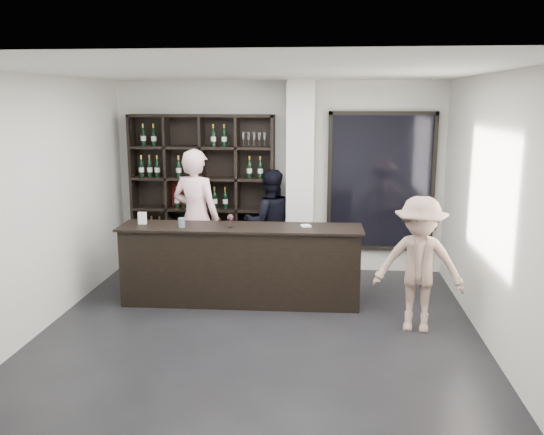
# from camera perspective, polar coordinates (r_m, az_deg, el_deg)

# --- Properties ---
(floor) EXTENTS (5.00, 5.50, 0.01)m
(floor) POSITION_cam_1_polar(r_m,az_deg,el_deg) (6.60, -1.43, -11.82)
(floor) COLOR black
(floor) RESTS_ON ground
(wine_shelf) EXTENTS (2.20, 0.35, 2.40)m
(wine_shelf) POSITION_cam_1_polar(r_m,az_deg,el_deg) (8.89, -6.86, 2.36)
(wine_shelf) COLOR black
(wine_shelf) RESTS_ON floor
(structural_column) EXTENTS (0.40, 0.40, 2.90)m
(structural_column) POSITION_cam_1_polar(r_m,az_deg,el_deg) (8.57, 2.83, 3.77)
(structural_column) COLOR silver
(structural_column) RESTS_ON floor
(glass_panel) EXTENTS (1.60, 0.08, 2.10)m
(glass_panel) POSITION_cam_1_polar(r_m,az_deg,el_deg) (8.82, 10.72, 3.48)
(glass_panel) COLOR black
(glass_panel) RESTS_ON floor
(tasting_counter) EXTENTS (3.12, 0.65, 1.03)m
(tasting_counter) POSITION_cam_1_polar(r_m,az_deg,el_deg) (7.49, -3.11, -4.70)
(tasting_counter) COLOR black
(tasting_counter) RESTS_ON floor
(taster_pink) EXTENTS (0.82, 0.66, 1.95)m
(taster_pink) POSITION_cam_1_polar(r_m,az_deg,el_deg) (8.23, -7.54, 0.01)
(taster_pink) COLOR #FFC4CD
(taster_pink) RESTS_ON floor
(taster_black) EXTENTS (0.90, 0.78, 1.61)m
(taster_black) POSITION_cam_1_polar(r_m,az_deg,el_deg) (8.64, -0.21, -0.50)
(taster_black) COLOR black
(taster_black) RESTS_ON floor
(customer) EXTENTS (1.10, 0.76, 1.56)m
(customer) POSITION_cam_1_polar(r_m,az_deg,el_deg) (6.75, 14.36, -4.54)
(customer) COLOR #8D6E60
(customer) RESTS_ON floor
(wine_glass) EXTENTS (0.09, 0.09, 0.20)m
(wine_glass) POSITION_cam_1_polar(r_m,az_deg,el_deg) (7.28, -4.13, -0.25)
(wine_glass) COLOR white
(wine_glass) RESTS_ON tasting_counter
(spit_cup) EXTENTS (0.11, 0.11, 0.12)m
(spit_cup) POSITION_cam_1_polar(r_m,az_deg,el_deg) (7.38, -8.94, -0.50)
(spit_cup) COLOR #9DB3C2
(spit_cup) RESTS_ON tasting_counter
(napkin_stack) EXTENTS (0.14, 0.14, 0.02)m
(napkin_stack) POSITION_cam_1_polar(r_m,az_deg,el_deg) (7.36, 3.36, -0.83)
(napkin_stack) COLOR white
(napkin_stack) RESTS_ON tasting_counter
(card_stand) EXTENTS (0.11, 0.06, 0.16)m
(card_stand) POSITION_cam_1_polar(r_m,az_deg,el_deg) (7.66, -12.73, -0.07)
(card_stand) COLOR white
(card_stand) RESTS_ON tasting_counter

